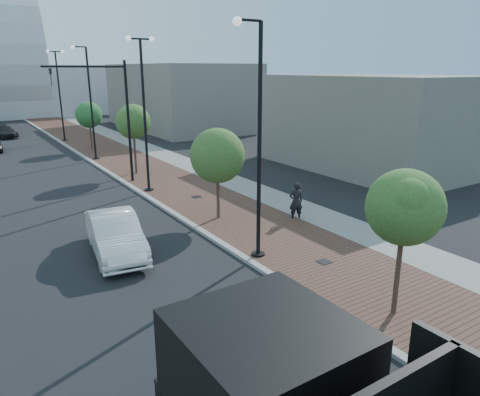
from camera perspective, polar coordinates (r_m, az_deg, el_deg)
sidewalk at (r=46.22m, az=-16.47°, el=6.38°), size 7.00×140.00×0.12m
concrete_strip at (r=47.03m, az=-13.31°, el=6.78°), size 2.40×140.00×0.13m
curb at (r=45.38m, az=-20.72°, el=5.84°), size 0.30×140.00×0.14m
white_sedan at (r=19.22m, az=-15.71°, el=-4.54°), size 2.51×5.43×1.72m
dark_car_far at (r=56.73m, az=-27.94°, el=7.50°), size 2.57×4.74×1.30m
pedestrian at (r=22.71m, az=7.19°, el=-0.45°), size 0.85×0.70×2.01m
streetlight_1 at (r=17.15m, az=2.18°, el=5.68°), size 1.44×0.56×9.21m
streetlight_2 at (r=27.74m, az=-12.15°, el=10.41°), size 1.72×0.56×9.28m
streetlight_3 at (r=39.16m, az=-18.68°, el=10.85°), size 1.44×0.56×9.21m
streetlight_4 at (r=50.84m, az=-22.11°, el=12.13°), size 1.72×0.56×9.28m
traffic_mast at (r=30.26m, az=-15.86°, el=10.93°), size 5.09×0.20×8.00m
tree_0 at (r=13.92m, az=20.41°, el=-1.12°), size 2.34×2.28×4.74m
tree_1 at (r=22.12m, az=-2.84°, el=5.44°), size 2.73×2.73×4.72m
tree_2 at (r=32.89m, az=-13.50°, el=9.49°), size 2.49×2.46×5.09m
tree_3 at (r=44.39m, az=-18.76°, el=10.06°), size 2.46×2.42×4.54m
commercial_block_ne at (r=59.52m, az=-7.83°, el=12.79°), size 12.00×22.00×8.00m
commercial_block_e at (r=36.35m, az=16.16°, el=9.36°), size 10.00×16.00×7.00m
utility_cover_1 at (r=18.11m, az=10.73°, el=-8.03°), size 0.50×0.50×0.02m
utility_cover_2 at (r=26.63m, az=-5.61°, el=0.16°), size 0.50×0.50×0.02m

